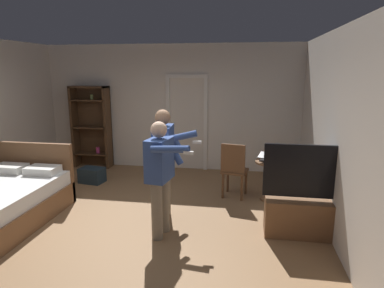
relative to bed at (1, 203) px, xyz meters
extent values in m
plane|color=olive|center=(1.86, 0.16, -0.30)|extent=(6.70, 6.70, 0.00)
cube|color=silver|center=(1.86, 3.26, 1.09)|extent=(5.96, 0.12, 2.78)
cube|color=silver|center=(4.78, 0.16, 1.09)|extent=(0.12, 6.33, 2.78)
cube|color=white|center=(1.81, 3.18, 0.72)|extent=(0.08, 0.08, 2.05)
cube|color=white|center=(2.66, 3.18, 0.72)|extent=(0.08, 0.08, 2.05)
cube|color=white|center=(2.23, 3.18, 1.79)|extent=(0.93, 0.08, 0.08)
cube|color=brown|center=(0.00, 0.90, 0.21)|extent=(1.35, 0.08, 1.02)
cube|color=white|center=(-0.30, 0.64, 0.33)|extent=(0.50, 0.34, 0.12)
cube|color=white|center=(0.30, 0.64, 0.33)|extent=(0.50, 0.34, 0.12)
cube|color=#4C331E|center=(-0.38, 3.00, 0.63)|extent=(0.06, 0.32, 1.87)
cube|color=#4C331E|center=(0.43, 3.00, 0.63)|extent=(0.06, 0.32, 1.87)
cube|color=#4C331E|center=(0.03, 3.00, 1.55)|extent=(0.87, 0.32, 0.04)
cube|color=#4C331E|center=(0.03, 3.15, 0.63)|extent=(0.87, 0.02, 1.87)
cube|color=#4C331E|center=(0.03, 3.00, 0.01)|extent=(0.81, 0.32, 0.03)
cylinder|color=#C73C7E|center=(0.16, 3.00, 0.09)|extent=(0.08, 0.08, 0.14)
cube|color=#4C331E|center=(0.03, 3.00, 0.63)|extent=(0.81, 0.32, 0.03)
cube|color=#4C331E|center=(0.03, 3.00, 1.25)|extent=(0.81, 0.32, 0.03)
cylinder|color=#85964F|center=(0.09, 3.00, 1.32)|extent=(0.06, 0.06, 0.11)
cube|color=brown|center=(4.42, 0.31, -0.05)|extent=(1.15, 0.40, 0.51)
cube|color=black|center=(4.42, 0.29, 0.62)|extent=(1.24, 0.05, 0.72)
cube|color=#2461A3|center=(4.42, 0.32, 0.62)|extent=(1.18, 0.01, 0.66)
cylinder|color=brown|center=(4.01, 1.54, 0.03)|extent=(0.08, 0.08, 0.67)
cylinder|color=brown|center=(4.01, 1.54, -0.29)|extent=(0.34, 0.34, 0.03)
cylinder|color=brown|center=(4.01, 1.54, 0.38)|extent=(0.57, 0.57, 0.03)
cube|color=black|center=(3.98, 1.54, 0.41)|extent=(0.38, 0.32, 0.02)
cube|color=black|center=(3.94, 1.43, 0.52)|extent=(0.37, 0.29, 0.07)
cube|color=navy|center=(3.94, 1.44, 0.52)|extent=(0.33, 0.25, 0.06)
cylinder|color=black|center=(4.15, 1.46, 0.51)|extent=(0.06, 0.06, 0.24)
cylinder|color=black|center=(4.15, 1.46, 0.66)|extent=(0.03, 0.03, 0.06)
cylinder|color=brown|center=(3.58, 1.76, -0.08)|extent=(0.04, 0.04, 0.45)
cylinder|color=brown|center=(3.25, 1.82, -0.08)|extent=(0.04, 0.04, 0.45)
cylinder|color=brown|center=(3.51, 1.42, -0.08)|extent=(0.04, 0.04, 0.45)
cylinder|color=brown|center=(3.18, 1.49, -0.08)|extent=(0.04, 0.04, 0.45)
cube|color=brown|center=(3.38, 1.62, 0.17)|extent=(0.50, 0.50, 0.04)
cube|color=brown|center=(3.35, 1.46, 0.44)|extent=(0.42, 0.12, 0.50)
cylinder|color=gray|center=(2.46, 0.12, 0.09)|extent=(0.15, 0.15, 0.79)
cylinder|color=gray|center=(2.42, -0.12, 0.09)|extent=(0.15, 0.15, 0.79)
cube|color=#334C8C|center=(2.44, 0.00, 0.77)|extent=(0.32, 0.47, 0.56)
sphere|color=#D8AD8C|center=(2.44, 0.00, 1.17)|extent=(0.22, 0.22, 0.22)
cylinder|color=#334C8C|center=(2.56, 0.23, 0.87)|extent=(0.33, 0.14, 0.46)
cylinder|color=#334C8C|center=(2.65, -0.27, 0.98)|extent=(0.51, 0.17, 0.13)
cube|color=white|center=(2.89, -0.34, 0.97)|extent=(0.12, 0.05, 0.04)
cylinder|color=gray|center=(2.34, 0.69, 0.12)|extent=(0.15, 0.15, 0.84)
cylinder|color=gray|center=(2.36, 0.42, 0.12)|extent=(0.15, 0.15, 0.84)
cube|color=#334C8C|center=(2.35, 0.56, 0.83)|extent=(0.29, 0.49, 0.59)
sphere|color=#936B4C|center=(2.35, 0.56, 1.25)|extent=(0.23, 0.23, 0.23)
cylinder|color=#334C8C|center=(2.43, 0.82, 0.94)|extent=(0.33, 0.11, 0.48)
cylinder|color=#334C8C|center=(2.63, 0.31, 1.02)|extent=(0.54, 0.12, 0.21)
cube|color=white|center=(2.89, 0.30, 0.96)|extent=(0.12, 0.04, 0.04)
cube|color=#1E2D38|center=(0.51, 1.91, -0.15)|extent=(0.51, 0.40, 0.30)
camera|label=1|loc=(3.55, -4.13, 1.93)|focal=31.35mm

